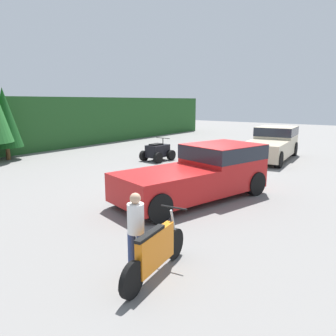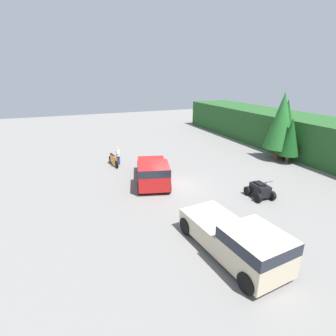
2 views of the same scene
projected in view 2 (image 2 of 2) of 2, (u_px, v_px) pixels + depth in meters
ground_plane at (172, 186)px, 19.14m from camera, size 80.00×80.00×0.00m
hillside_backdrop at (331, 142)px, 24.23m from camera, size 44.00×6.00×3.66m
tree_left at (285, 124)px, 24.57m from camera, size 2.47×2.47×5.62m
tree_mid_left at (282, 121)px, 24.05m from camera, size 2.78×2.78×6.31m
tree_mid_right at (290, 137)px, 23.50m from camera, size 1.83×1.83×4.15m
pickup_truck_red at (153, 171)px, 19.35m from camera, size 5.94×3.62×1.83m
pickup_truck_second at (239, 239)px, 11.35m from camera, size 5.69×2.74×1.83m
dirt_bike at (113, 160)px, 23.40m from camera, size 2.32×0.62×1.19m
quad_atv at (260, 190)px, 17.31m from camera, size 1.84×1.39×1.28m
rider_person at (118, 155)px, 23.48m from camera, size 0.44×0.44×1.63m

